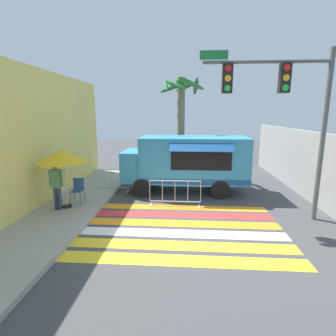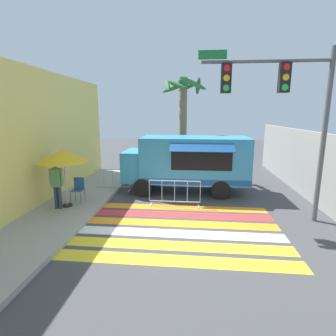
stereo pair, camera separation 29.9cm
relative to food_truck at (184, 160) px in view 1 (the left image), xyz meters
The scene contains 13 objects.
ground_plane 4.36m from the food_truck, 90.01° to the right, with size 60.00×60.00×0.00m, color #424244.
sidewalk_left 6.87m from the food_truck, 142.47° to the right, with size 4.40×16.00×0.16m.
building_left_facade 7.02m from the food_truck, 143.77° to the right, with size 0.25×16.00×5.32m.
concrete_wall_right 5.49m from the food_truck, 11.49° to the right, with size 0.20×16.00×2.89m.
crosswalk_painted 4.39m from the food_truck, 90.01° to the right, with size 6.40×4.36×0.01m.
food_truck is the anchor object (origin of this frame).
traffic_signal_pole 5.10m from the food_truck, 43.44° to the right, with size 4.18×0.29×5.64m.
patio_umbrella 5.28m from the food_truck, 146.48° to the right, with size 1.85×1.85×2.19m.
folding_chair 4.82m from the food_truck, 150.96° to the right, with size 0.42×0.42×0.97m.
vendor_person 5.57m from the food_truck, 145.26° to the right, with size 0.53×0.24×1.78m.
barricade_front 2.29m from the food_truck, 99.14° to the right, with size 2.04×0.44×1.06m.
barricade_side 3.58m from the food_truck, behind, with size 1.70×0.44×1.06m.
palm_tree 3.54m from the food_truck, 94.94° to the left, with size 2.56×2.63×5.60m.
Camera 1 is at (0.10, -7.91, 3.62)m, focal length 28.00 mm.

